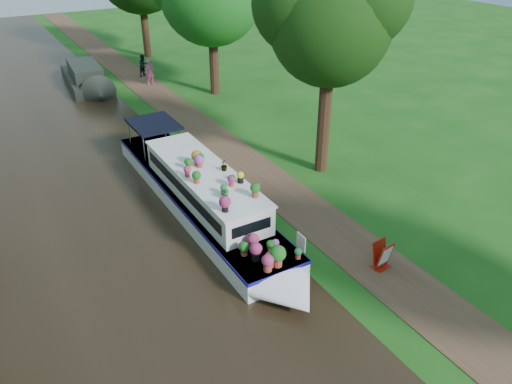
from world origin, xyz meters
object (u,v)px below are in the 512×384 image
object	(u,v)px
second_boat	(86,77)
sandwich_board	(382,256)
pedestrian_pink	(150,72)
plant_boat	(205,195)
pedestrian_dark	(144,65)

from	to	relation	value
second_boat	sandwich_board	bearing A→B (deg)	-77.50
pedestrian_pink	plant_boat	bearing A→B (deg)	-99.81
sandwich_board	pedestrian_dark	xyz separation A→B (m)	(0.69, 24.52, 0.32)
second_boat	pedestrian_dark	bearing A→B (deg)	9.16
sandwich_board	pedestrian_dark	bearing A→B (deg)	80.94
second_boat	pedestrian_dark	world-z (taller)	pedestrian_dark
pedestrian_pink	pedestrian_dark	xyz separation A→B (m)	(0.30, 2.13, -0.07)
plant_boat	pedestrian_pink	world-z (taller)	plant_boat
sandwich_board	pedestrian_pink	world-z (taller)	pedestrian_pink
pedestrian_pink	sandwich_board	bearing A→B (deg)	-87.75
sandwich_board	pedestrian_dark	world-z (taller)	pedestrian_dark
pedestrian_dark	pedestrian_pink	bearing A→B (deg)	-123.21
second_boat	pedestrian_dark	size ratio (longest dim) A/B	5.27
plant_boat	second_boat	world-z (taller)	plant_boat
second_boat	plant_boat	bearing A→B (deg)	-85.71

